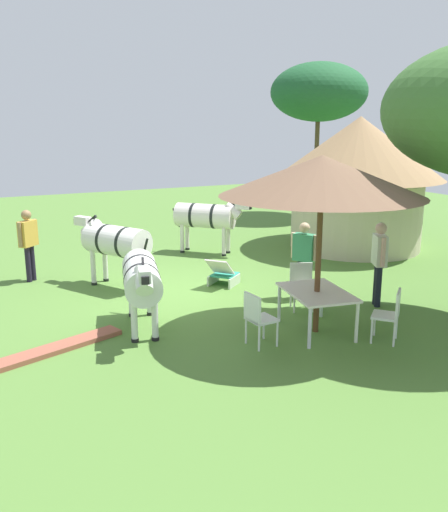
% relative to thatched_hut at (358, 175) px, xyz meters
% --- Properties ---
extents(ground_plane, '(36.00, 36.00, 0.00)m').
position_rel_thatched_hut_xyz_m(ground_plane, '(1.82, -6.14, -2.10)').
color(ground_plane, '#517C34').
extents(thatched_hut, '(4.77, 4.77, 3.73)m').
position_rel_thatched_hut_xyz_m(thatched_hut, '(0.00, 0.00, 0.00)').
color(thatched_hut, beige).
rests_on(thatched_hut, ground_plane).
extents(shade_umbrella, '(3.42, 3.42, 3.06)m').
position_rel_thatched_hut_xyz_m(shade_umbrella, '(4.98, -4.95, 0.62)').
color(shade_umbrella, brown).
rests_on(shade_umbrella, ground_plane).
extents(patio_dining_table, '(1.57, 1.20, 0.74)m').
position_rel_thatched_hut_xyz_m(patio_dining_table, '(4.98, -4.95, -1.44)').
color(patio_dining_table, silver).
rests_on(patio_dining_table, ground_plane).
extents(patio_chair_near_lawn, '(0.61, 0.61, 0.90)m').
position_rel_thatched_hut_xyz_m(patio_chair_near_lawn, '(5.92, -4.12, -1.58)').
color(patio_chair_near_lawn, silver).
rests_on(patio_chair_near_lawn, ground_plane).
extents(patio_chair_west_end, '(0.56, 0.57, 0.90)m').
position_rel_thatched_hut_xyz_m(patio_chair_west_end, '(3.83, -4.47, -1.58)').
color(patio_chair_west_end, white).
rests_on(patio_chair_west_end, ground_plane).
extents(patio_chair_east_end, '(0.47, 0.45, 0.90)m').
position_rel_thatched_hut_xyz_m(patio_chair_east_end, '(5.09, -6.19, -1.58)').
color(patio_chair_east_end, white).
rests_on(patio_chair_east_end, ground_plane).
extents(guest_beside_umbrella, '(0.51, 0.39, 1.60)m').
position_rel_thatched_hut_xyz_m(guest_beside_umbrella, '(3.29, -4.07, -1.14)').
color(guest_beside_umbrella, black).
rests_on(guest_beside_umbrella, ground_plane).
extents(guest_behind_table, '(0.54, 0.40, 1.68)m').
position_rel_thatched_hut_xyz_m(guest_behind_table, '(4.37, -3.02, -1.09)').
color(guest_behind_table, black).
rests_on(guest_behind_table, ground_plane).
extents(standing_watcher, '(0.46, 0.47, 1.66)m').
position_rel_thatched_hut_xyz_m(standing_watcher, '(-0.55, -8.96, -1.11)').
color(standing_watcher, black).
rests_on(standing_watcher, ground_plane).
extents(striped_lounge_chair, '(0.91, 0.94, 0.67)m').
position_rel_thatched_hut_xyz_m(striped_lounge_chair, '(1.73, -5.15, -1.84)').
color(striped_lounge_chair, teal).
rests_on(striped_lounge_chair, ground_plane).
extents(zebra_nearest_camera, '(1.98, 1.35, 1.57)m').
position_rel_thatched_hut_xyz_m(zebra_nearest_camera, '(0.78, -7.33, -1.07)').
color(zebra_nearest_camera, silver).
rests_on(zebra_nearest_camera, ground_plane).
extents(zebra_by_umbrella, '(2.30, 1.04, 1.47)m').
position_rel_thatched_hut_xyz_m(zebra_by_umbrella, '(3.50, -7.61, -1.17)').
color(zebra_by_umbrella, silver).
rests_on(zebra_by_umbrella, ground_plane).
extents(zebra_toward_hut, '(1.81, 1.78, 1.57)m').
position_rel_thatched_hut_xyz_m(zebra_toward_hut, '(-1.26, -4.16, -1.07)').
color(zebra_toward_hut, silver).
rests_on(zebra_toward_hut, ground_plane).
extents(acacia_tree_left_background, '(3.60, 3.60, 5.73)m').
position_rel_thatched_hut_xyz_m(acacia_tree_left_background, '(-5.13, 2.25, 2.53)').
color(acacia_tree_left_background, '#4F3E28').
rests_on(acacia_tree_left_background, ground_plane).
extents(brick_patio_kerb, '(1.24, 2.77, 0.08)m').
position_rel_thatched_hut_xyz_m(brick_patio_kerb, '(3.89, -9.42, -2.06)').
color(brick_patio_kerb, '#97513D').
rests_on(brick_patio_kerb, ground_plane).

